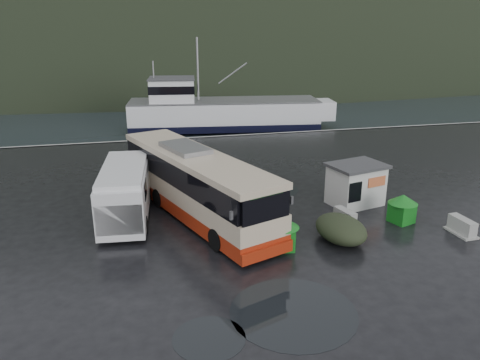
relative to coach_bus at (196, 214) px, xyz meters
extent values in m
plane|color=black|center=(2.16, -2.79, 0.00)|extent=(160.00, 160.00, 0.00)
cube|color=black|center=(2.16, 107.21, 0.00)|extent=(300.00, 180.00, 0.02)
cube|color=#999993|center=(2.16, 17.21, 0.00)|extent=(160.00, 0.60, 1.50)
ellipsoid|color=black|center=(12.16, 247.21, 0.00)|extent=(780.00, 540.00, 570.00)
cylinder|color=black|center=(2.06, -9.46, 0.01)|extent=(4.47, 4.47, 0.01)
cylinder|color=black|center=(-1.05, -10.21, 0.01)|extent=(2.37, 2.37, 0.01)
cylinder|color=black|center=(5.07, 2.78, 0.01)|extent=(3.06, 3.06, 0.01)
camera|label=1|loc=(-2.93, -22.63, 9.57)|focal=35.00mm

